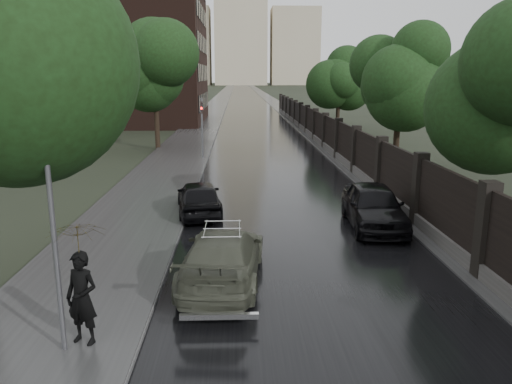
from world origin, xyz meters
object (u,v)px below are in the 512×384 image
object	(u,v)px
car_right_near	(374,206)
tree_left_far	(155,78)
traffic_light	(202,123)
pedestrian_umbrella	(78,249)
lamp_post	(53,226)
volga_sedan	(223,256)
tree_right_b	(400,83)
hatchback_left	(199,198)
tree_right_c	(339,80)

from	to	relation	value
car_right_near	tree_left_far	bearing A→B (deg)	121.34
traffic_light	pedestrian_umbrella	distance (m)	23.25
lamp_post	pedestrian_umbrella	distance (m)	0.68
tree_left_far	volga_sedan	xyz separation A→B (m)	(5.59, -24.95, -4.53)
tree_right_b	car_right_near	world-z (taller)	tree_right_b
tree_right_b	pedestrian_umbrella	size ratio (longest dim) A/B	2.36
hatchback_left	pedestrian_umbrella	size ratio (longest dim) A/B	1.38
volga_sedan	pedestrian_umbrella	bearing A→B (deg)	56.27
tree_left_far	lamp_post	world-z (taller)	tree_left_far
pedestrian_umbrella	tree_left_far	bearing A→B (deg)	117.00
lamp_post	pedestrian_umbrella	size ratio (longest dim) A/B	1.72
lamp_post	hatchback_left	bearing A→B (deg)	79.59
tree_right_c	traffic_light	distance (m)	19.26
tree_right_b	car_right_near	size ratio (longest dim) A/B	1.51
traffic_light	car_right_near	world-z (taller)	traffic_light
tree_right_c	volga_sedan	size ratio (longest dim) A/B	1.43
tree_right_b	volga_sedan	world-z (taller)	tree_right_b
hatchback_left	pedestrian_umbrella	xyz separation A→B (m)	(-1.54, -9.93, 1.44)
traffic_light	pedestrian_umbrella	size ratio (longest dim) A/B	1.35
traffic_light	hatchback_left	world-z (taller)	traffic_light
tree_left_far	tree_right_c	world-z (taller)	tree_left_far
hatchback_left	pedestrian_umbrella	distance (m)	10.15
traffic_light	volga_sedan	world-z (taller)	traffic_light
hatchback_left	car_right_near	world-z (taller)	car_right_near
tree_left_far	lamp_post	distance (m)	28.73
pedestrian_umbrella	tree_right_c	bearing A→B (deg)	92.88
car_right_near	pedestrian_umbrella	distance (m)	11.42
tree_right_c	tree_right_b	bearing A→B (deg)	-90.00
tree_right_b	tree_right_c	distance (m)	18.00
volga_sedan	tree_right_b	bearing A→B (deg)	-115.11
volga_sedan	tree_left_far	bearing A→B (deg)	-72.16
tree_right_c	hatchback_left	xyz separation A→B (m)	(-11.03, -28.31, -4.25)
tree_right_b	pedestrian_umbrella	world-z (taller)	tree_right_b
tree_right_c	traffic_light	world-z (taller)	tree_right_c
lamp_post	hatchback_left	xyz separation A→B (m)	(1.87, 10.19, -1.97)
traffic_light	lamp_post	bearing A→B (deg)	-92.68
tree_left_far	pedestrian_umbrella	distance (m)	28.56
tree_right_b	lamp_post	bearing A→B (deg)	-122.18
tree_right_b	car_right_near	distance (m)	13.67
traffic_light	car_right_near	size ratio (longest dim) A/B	0.86
lamp_post	traffic_light	bearing A→B (deg)	87.32
tree_left_far	tree_right_c	distance (m)	18.45
tree_right_c	lamp_post	size ratio (longest dim) A/B	1.37
lamp_post	volga_sedan	distance (m)	5.04
lamp_post	volga_sedan	xyz separation A→B (m)	(2.99, 3.55, -1.96)
lamp_post	pedestrian_umbrella	xyz separation A→B (m)	(0.33, 0.26, -0.53)
traffic_light	car_right_near	bearing A→B (deg)	-64.60
tree_right_b	hatchback_left	bearing A→B (deg)	-136.92
hatchback_left	car_right_near	distance (m)	6.70
tree_right_c	volga_sedan	distance (m)	36.57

